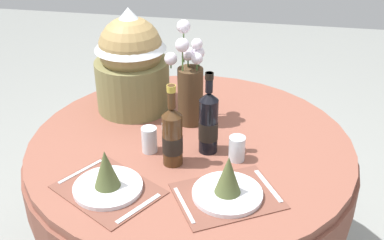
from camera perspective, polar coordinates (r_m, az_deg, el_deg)
The scene contains 9 objects.
dining_table at distance 2.01m, azimuth -0.17°, elevation -5.76°, with size 1.33×1.33×0.78m.
place_setting_left at distance 1.67m, azimuth -10.08°, elevation -6.94°, with size 0.43×0.40×0.16m.
place_setting_right at distance 1.62m, azimuth 4.28°, elevation -7.75°, with size 0.42×0.39×0.16m.
flower_vase at distance 1.99m, azimuth -0.31°, elevation 4.34°, with size 0.16×0.15×0.43m.
wine_bottle_left at distance 1.81m, azimuth 1.97°, elevation -0.27°, with size 0.08×0.08×0.33m.
wine_bottle_centre at distance 1.74m, azimuth -2.35°, elevation -1.89°, with size 0.08×0.08×0.32m.
tumbler_near_left at distance 1.81m, azimuth 5.37°, elevation -3.40°, with size 0.06×0.06×0.10m, color silver.
tumbler_near_right at distance 1.85m, azimuth -5.10°, elevation -2.35°, with size 0.06×0.06×0.10m, color silver.
gift_tub_back_left at distance 2.10m, azimuth -7.26°, elevation 7.40°, with size 0.33×0.33×0.46m.
Camera 1 is at (0.30, -1.61, 1.80)m, focal length 44.78 mm.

